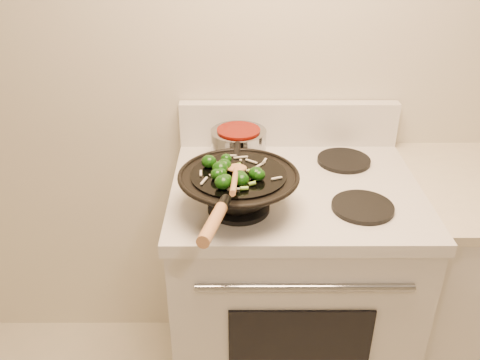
{
  "coord_description": "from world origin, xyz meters",
  "views": [
    {
      "loc": [
        -0.33,
        -0.23,
        1.71
      ],
      "look_at": [
        -0.32,
        1.03,
        1.01
      ],
      "focal_mm": 38.0,
      "sensor_mm": 36.0,
      "label": 1
    }
  ],
  "objects": [
    {
      "name": "wooden_spoon",
      "position": [
        -0.33,
        0.96,
        1.07
      ],
      "size": [
        0.06,
        0.27,
        0.08
      ],
      "color": "#B57847",
      "rests_on": "wok"
    },
    {
      "name": "stirfry",
      "position": [
        -0.35,
        1.0,
        1.05
      ],
      "size": [
        0.23,
        0.22,
        0.04
      ],
      "color": "#0E3508",
      "rests_on": "wok"
    },
    {
      "name": "wok",
      "position": [
        -0.33,
        1.02,
        0.99
      ],
      "size": [
        0.34,
        0.56,
        0.16
      ],
      "color": "black",
      "rests_on": "stove"
    },
    {
      "name": "stove",
      "position": [
        -0.15,
        1.17,
        0.47
      ],
      "size": [
        0.78,
        0.67,
        1.08
      ],
      "color": "silver",
      "rests_on": "ground"
    },
    {
      "name": "saucepan",
      "position": [
        -0.33,
        1.32,
        0.99
      ],
      "size": [
        0.19,
        0.3,
        0.11
      ],
      "color": "gray",
      "rests_on": "stove"
    }
  ]
}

